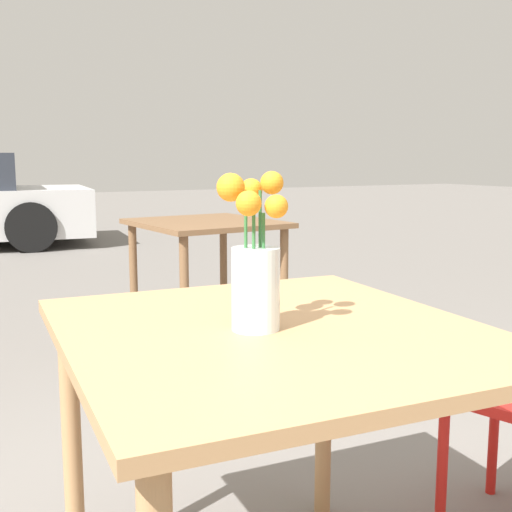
{
  "coord_description": "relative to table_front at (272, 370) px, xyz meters",
  "views": [
    {
      "loc": [
        -0.67,
        -1.18,
        1.11
      ],
      "look_at": [
        -0.04,
        -0.0,
        0.91
      ],
      "focal_mm": 45.0,
      "sensor_mm": 36.0,
      "label": 1
    }
  ],
  "objects": [
    {
      "name": "table_front",
      "position": [
        0.0,
        0.0,
        0.0
      ],
      "size": [
        0.94,
        1.03,
        0.75
      ],
      "color": "tan",
      "rests_on": "ground_plane"
    },
    {
      "name": "table_back",
      "position": [
        0.87,
        2.36,
        -0.03
      ],
      "size": [
        0.84,
        0.9,
        0.74
      ],
      "color": "brown",
      "rests_on": "ground_plane"
    },
    {
      "name": "flower_vase",
      "position": [
        -0.04,
        -0.0,
        0.22
      ],
      "size": [
        0.14,
        0.15,
        0.34
      ],
      "color": "silver",
      "rests_on": "table_front"
    }
  ]
}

